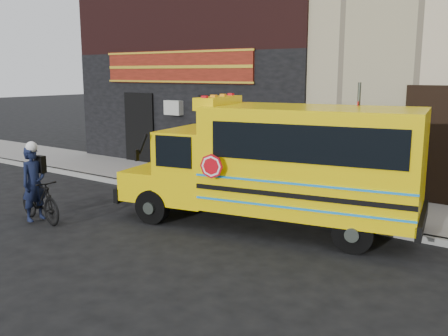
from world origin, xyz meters
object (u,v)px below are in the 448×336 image
school_bus (283,162)px  cyclist (34,186)px  sign_pole (356,148)px  bicycle (40,200)px

school_bus → cyclist: (-4.89, -3.01, -0.63)m
school_bus → sign_pole: 1.72m
bicycle → cyclist: (-0.05, -0.08, 0.35)m
school_bus → cyclist: 5.78m
bicycle → sign_pole: bearing=-49.0°
sign_pole → bicycle: size_ratio=1.86×
cyclist → bicycle: bearing=-34.1°
sign_pole → bicycle: bearing=-145.9°
sign_pole → cyclist: 7.46m
school_bus → sign_pole: size_ratio=2.21×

